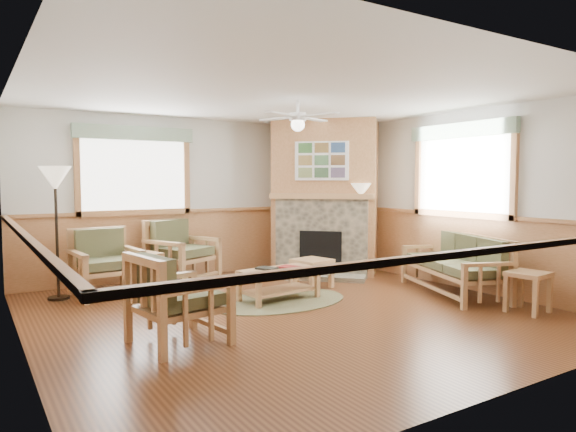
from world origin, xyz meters
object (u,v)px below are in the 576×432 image
armchair_back_left (106,263)px  armchair_back_right (182,251)px  footstool (312,273)px  floor_lamp_right (361,230)px  end_table_chairs (142,271)px  floor_lamp_left (57,233)px  end_table_sofa (528,292)px  sofa (453,264)px  armchair_left (179,298)px  coffee_table (279,285)px

armchair_back_left → armchair_back_right: (1.30, 0.39, 0.03)m
footstool → floor_lamp_right: floor_lamp_right is taller
end_table_chairs → floor_lamp_left: 1.34m
end_table_chairs → end_table_sofa: 5.38m
end_table_chairs → end_table_sofa: (3.69, -3.92, -0.02)m
sofa → armchair_back_left: 5.01m
sofa → end_table_sofa: sofa is taller
sofa → end_table_chairs: sofa is taller
end_table_chairs → footstool: size_ratio=1.10×
end_table_chairs → floor_lamp_left: (-1.17, -0.01, 0.65)m
armchair_back_right → end_table_chairs: (-0.74, -0.26, -0.23)m
armchair_back_left → sofa: bearing=-35.3°
armchair_left → end_table_sofa: bearing=-114.2°
end_table_sofa → floor_lamp_right: size_ratio=0.32×
armchair_left → footstool: (2.69, 1.51, -0.24)m
coffee_table → sofa: bearing=-28.7°
end_table_chairs → floor_lamp_left: size_ratio=0.30×
coffee_table → end_table_chairs: (-1.40, 1.69, 0.06)m
sofa → coffee_table: (-2.36, 1.00, -0.21)m
end_table_chairs → footstool: bearing=-29.0°
end_table_chairs → floor_lamp_right: 3.64m
sofa → armchair_back_right: bearing=-113.8°
end_table_sofa → footstool: 3.02m
armchair_back_left → footstool: (2.81, -1.12, -0.26)m
floor_lamp_left → floor_lamp_right: 4.73m
footstool → coffee_table: bearing=-153.0°
sofa → end_table_sofa: 1.23m
armchair_left → footstool: bearing=-69.2°
footstool → floor_lamp_right: bearing=12.6°
end_table_sofa → floor_lamp_left: bearing=141.2°
armchair_back_left → coffee_table: bearing=-43.1°
coffee_table → floor_lamp_right: floor_lamp_right is taller
floor_lamp_right → armchair_back_right: bearing=155.4°
armchair_back_right → footstool: 2.16m
sofa → floor_lamp_right: bearing=-149.5°
coffee_table → end_table_chairs: end_table_chairs is taller
end_table_chairs → floor_lamp_right: (3.46, -0.99, 0.53)m
sofa → armchair_back_right: armchair_back_right is taller
end_table_chairs → footstool: end_table_chairs is taller
sofa → armchair_left: bearing=-68.5°
armchair_left → floor_lamp_left: (-0.74, 2.75, 0.46)m
sofa → end_table_chairs: size_ratio=3.38×
footstool → floor_lamp_left: 3.72m
armchair_left → coffee_table: bearing=-68.2°
floor_lamp_right → floor_lamp_left: bearing=168.1°
sofa → armchair_back_right: size_ratio=1.86×
coffee_table → armchair_back_left: bearing=135.7°
armchair_left → end_table_sofa: 4.29m
armchair_left → end_table_chairs: (0.43, 2.76, -0.19)m
coffee_table → floor_lamp_left: (-2.57, 1.68, 0.71)m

